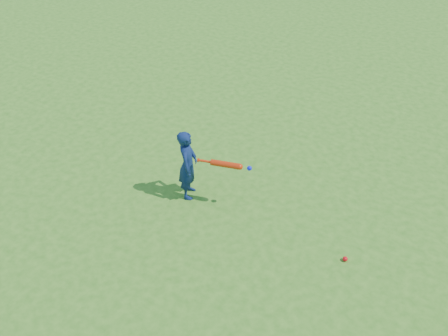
# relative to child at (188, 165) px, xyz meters

# --- Properties ---
(ground) EXTENTS (80.00, 80.00, 0.00)m
(ground) POSITION_rel_child_xyz_m (-0.60, -0.30, -0.52)
(ground) COLOR #36711B
(ground) RESTS_ON ground
(child) EXTENTS (0.37, 0.44, 1.04)m
(child) POSITION_rel_child_xyz_m (0.00, 0.00, 0.00)
(child) COLOR #10204C
(child) RESTS_ON ground
(ground_ball_red) EXTENTS (0.06, 0.06, 0.06)m
(ground_ball_red) POSITION_rel_child_xyz_m (2.29, -0.13, -0.49)
(ground_ball_red) COLOR red
(ground_ball_red) RESTS_ON ground
(bat_swing) EXTENTS (0.71, 0.23, 0.08)m
(bat_swing) POSITION_rel_child_xyz_m (0.56, 0.09, 0.14)
(bat_swing) COLOR red
(bat_swing) RESTS_ON ground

